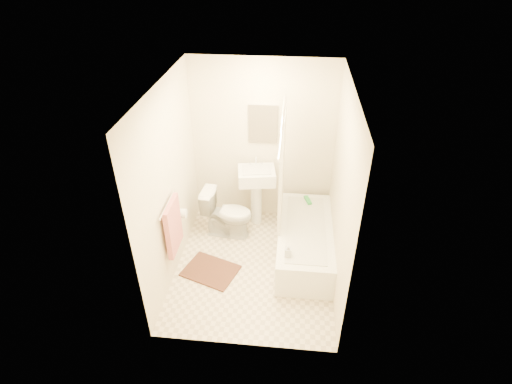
# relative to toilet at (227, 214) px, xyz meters

# --- Properties ---
(floor) EXTENTS (2.40, 2.40, 0.00)m
(floor) POSITION_rel_toilet_xyz_m (0.45, -0.64, -0.35)
(floor) COLOR beige
(floor) RESTS_ON ground
(ceiling) EXTENTS (2.40, 2.40, 0.00)m
(ceiling) POSITION_rel_toilet_xyz_m (0.45, -0.64, 2.05)
(ceiling) COLOR white
(ceiling) RESTS_ON ground
(wall_back) EXTENTS (2.00, 0.02, 2.40)m
(wall_back) POSITION_rel_toilet_xyz_m (0.45, 0.56, 0.85)
(wall_back) COLOR beige
(wall_back) RESTS_ON ground
(wall_left) EXTENTS (0.02, 2.40, 2.40)m
(wall_left) POSITION_rel_toilet_xyz_m (-0.55, -0.64, 0.85)
(wall_left) COLOR beige
(wall_left) RESTS_ON ground
(wall_right) EXTENTS (0.02, 2.40, 2.40)m
(wall_right) POSITION_rel_toilet_xyz_m (1.45, -0.64, 0.85)
(wall_right) COLOR beige
(wall_right) RESTS_ON ground
(mirror) EXTENTS (0.40, 0.03, 0.55)m
(mirror) POSITION_rel_toilet_xyz_m (0.45, 0.54, 1.15)
(mirror) COLOR white
(mirror) RESTS_ON wall_back
(curtain_rod) EXTENTS (0.03, 1.70, 0.03)m
(curtain_rod) POSITION_rel_toilet_xyz_m (0.75, -0.54, 1.65)
(curtain_rod) COLOR silver
(curtain_rod) RESTS_ON wall_back
(shower_curtain) EXTENTS (0.04, 0.80, 1.55)m
(shower_curtain) POSITION_rel_toilet_xyz_m (0.75, -0.14, 0.87)
(shower_curtain) COLOR silver
(shower_curtain) RESTS_ON curtain_rod
(towel_bar) EXTENTS (0.02, 0.60, 0.02)m
(towel_bar) POSITION_rel_toilet_xyz_m (-0.51, -0.89, 0.75)
(towel_bar) COLOR silver
(towel_bar) RESTS_ON wall_left
(towel) EXTENTS (0.06, 0.45, 0.66)m
(towel) POSITION_rel_toilet_xyz_m (-0.48, -0.89, 0.43)
(towel) COLOR #CC7266
(towel) RESTS_ON towel_bar
(toilet_paper) EXTENTS (0.11, 0.12, 0.12)m
(toilet_paper) POSITION_rel_toilet_xyz_m (-0.48, -0.52, 0.35)
(toilet_paper) COLOR white
(toilet_paper) RESTS_ON wall_left
(toilet) EXTENTS (0.75, 0.47, 0.70)m
(toilet) POSITION_rel_toilet_xyz_m (0.00, 0.00, 0.00)
(toilet) COLOR silver
(toilet) RESTS_ON floor
(sink) EXTENTS (0.57, 0.48, 1.00)m
(sink) POSITION_rel_toilet_xyz_m (0.38, 0.31, 0.15)
(sink) COLOR white
(sink) RESTS_ON floor
(bathtub) EXTENTS (0.70, 1.60, 0.45)m
(bathtub) POSITION_rel_toilet_xyz_m (1.10, -0.34, -0.12)
(bathtub) COLOR white
(bathtub) RESTS_ON floor
(bath_mat) EXTENTS (0.79, 0.69, 0.02)m
(bath_mat) POSITION_rel_toilet_xyz_m (-0.10, -0.80, -0.34)
(bath_mat) COLOR #492718
(bath_mat) RESTS_ON floor
(soap_bottle) EXTENTS (0.08, 0.08, 0.17)m
(soap_bottle) POSITION_rel_toilet_xyz_m (0.88, -0.91, 0.19)
(soap_bottle) COLOR white
(soap_bottle) RESTS_ON bathtub
(scrub_brush) EXTENTS (0.12, 0.21, 0.04)m
(scrub_brush) POSITION_rel_toilet_xyz_m (1.12, 0.27, 0.12)
(scrub_brush) COLOR green
(scrub_brush) RESTS_ON bathtub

